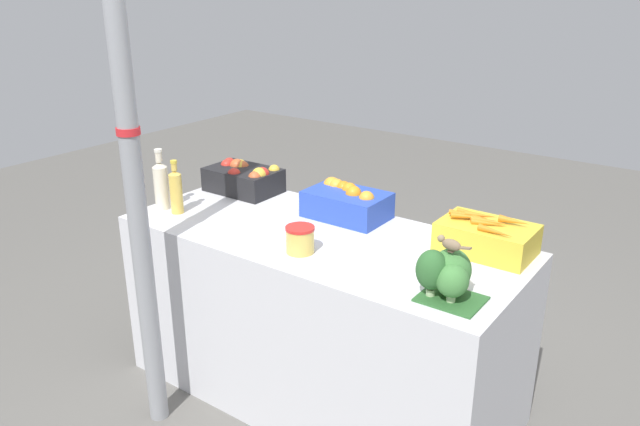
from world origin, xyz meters
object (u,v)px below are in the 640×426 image
Objects in this scene: broccoli_pile at (446,274)px; sparrow_bird at (450,244)px; apple_crate at (244,177)px; pickle_jar at (300,239)px; carrot_crate at (486,237)px; orange_crate at (346,202)px; juice_bottle_golden at (176,191)px; support_pole at (132,161)px; juice_bottle_cloudy at (161,184)px.

sparrow_bird reaches higher than broccoli_pile.
broccoli_pile reaches higher than apple_crate.
apple_crate is at bearing 147.86° from pickle_jar.
sparrow_bird is (0.66, -0.01, 0.15)m from pickle_jar.
sparrow_bird is at bearing -85.00° from carrot_crate.
pickle_jar is (0.07, -0.46, -0.02)m from orange_crate.
apple_crate is 0.43m from juice_bottle_golden.
orange_crate is at bearing 60.44° from support_pole.
sparrow_bird is (1.21, 0.36, -0.18)m from support_pole.
broccoli_pile is (0.03, -0.46, 0.03)m from carrot_crate.
apple_crate is 3.11× the size of pickle_jar.
juice_bottle_cloudy is (-0.15, -0.43, 0.05)m from apple_crate.
broccoli_pile reaches higher than pickle_jar.
carrot_crate is (0.70, -0.01, -0.00)m from orange_crate.
juice_bottle_cloudy is 2.22× the size of sparrow_bird.
juice_bottle_golden is at bearing 118.64° from support_pole.
carrot_crate is 2.79× the size of sparrow_bird.
support_pole reaches higher than juice_bottle_cloudy.
orange_crate is at bearing 32.30° from juice_bottle_golden.
pickle_jar is at bearing -1.36° from juice_bottle_cloudy.
sparrow_bird is (0.74, -0.47, 0.14)m from orange_crate.
juice_bottle_golden is at bearing -162.83° from carrot_crate.
juice_bottle_golden is at bearing 5.45° from sparrow_bird.
apple_crate is 1.60× the size of broccoli_pile.
juice_bottle_golden is at bearing 178.46° from pickle_jar.
support_pole is 1.47m from carrot_crate.
support_pole is at bearing -119.56° from orange_crate.
juice_bottle_cloudy is at bearing 128.91° from support_pole.
apple_crate reaches higher than pickle_jar.
pickle_jar is at bearing 34.61° from support_pole.
orange_crate and carrot_crate have the same top height.
apple_crate is 0.65m from orange_crate.
juice_bottle_cloudy is 1.15× the size of juice_bottle_golden.
apple_crate is at bearing -179.49° from orange_crate.
juice_bottle_cloudy reaches higher than pickle_jar.
support_pole is 1.01m from orange_crate.
support_pole is 8.14× the size of juice_bottle_cloudy.
orange_crate is 0.70m from carrot_crate.
orange_crate is 1.26× the size of juice_bottle_cloudy.
carrot_crate is at bearing 35.24° from support_pole.
support_pole is 0.74m from pickle_jar.
apple_crate is 0.46m from juice_bottle_cloudy.
pickle_jar is (0.87, -0.02, -0.07)m from juice_bottle_cloudy.
support_pole reaches higher than juice_bottle_golden.
support_pole reaches higher than carrot_crate.
support_pole is at bearing -144.76° from carrot_crate.
orange_crate is 0.91m from juice_bottle_cloudy.
broccoli_pile is 1.75× the size of sparrow_bird.
carrot_crate reaches higher than apple_crate.
carrot_crate is at bearing 94.11° from broccoli_pile.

